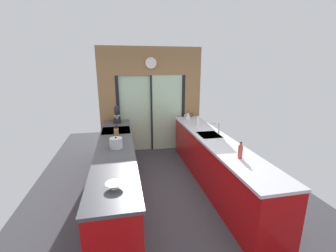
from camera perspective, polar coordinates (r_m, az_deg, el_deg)
name	(u,v)px	position (r m, az deg, el deg)	size (l,w,h in m)	color
ground_plane	(164,181)	(4.67, -0.89, -13.65)	(5.04, 7.60, 0.02)	#38383D
back_wall_unit	(151,94)	(5.92, -4.28, 8.11)	(2.64, 0.12, 2.70)	olive
left_counter_run	(117,174)	(3.98, -12.86, -11.76)	(0.62, 3.80, 0.92)	#AD0C0F
right_counter_run	(214,161)	(4.45, 11.54, -8.70)	(0.62, 3.80, 0.92)	#AD0C0F
sink_faucet	(217,126)	(4.52, 12.41, -0.09)	(0.19, 0.02, 0.24)	#B7BABC
oven_range	(117,151)	(5.01, -12.68, -6.15)	(0.60, 0.60, 0.92)	black
mixing_bowl	(115,185)	(2.63, -13.37, -14.39)	(0.20, 0.20, 0.07)	silver
knife_block	(116,134)	(4.27, -12.93, -1.88)	(0.08, 0.14, 0.25)	brown
stand_mixer	(117,116)	(5.48, -12.80, 2.52)	(0.17, 0.27, 0.42)	black
stock_pot	(116,143)	(3.80, -13.02, -4.21)	(0.21, 0.21, 0.20)	#B7BABC
kettle	(188,115)	(5.80, 5.13, 2.70)	(0.25, 0.17, 0.19)	#B7BABC
soap_bottle_near	(240,151)	(3.46, 17.84, -6.13)	(0.07, 0.07, 0.25)	#B23D2D
soap_bottle_far	(198,121)	(5.09, 7.60, 1.22)	(0.06, 0.06, 0.26)	silver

